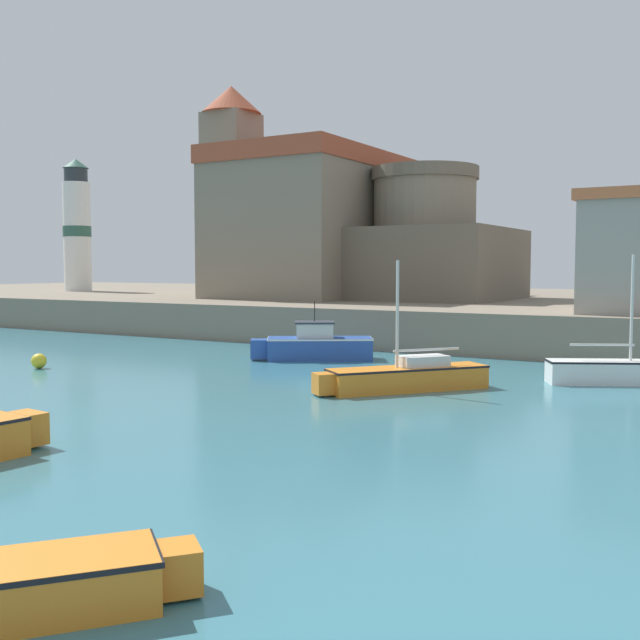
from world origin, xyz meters
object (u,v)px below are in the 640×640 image
object	(u,v)px
sailboat_orange_2	(406,376)
fortress	(424,252)
mooring_buoy	(39,361)
church	(317,222)
motorboat_blue_4	(316,345)
sailboat_white_1	(623,371)
lighthouse	(77,228)

from	to	relation	value
sailboat_orange_2	fortress	size ratio (longest dim) A/B	0.48
sailboat_orange_2	mooring_buoy	bearing A→B (deg)	-170.29
sailboat_orange_2	church	xyz separation A→B (m)	(-17.85, 24.32, 6.86)
mooring_buoy	church	bearing A→B (deg)	96.06
sailboat_orange_2	motorboat_blue_4	bearing A→B (deg)	140.66
motorboat_blue_4	sailboat_white_1	bearing A→B (deg)	-2.12
mooring_buoy	lighthouse	bearing A→B (deg)	135.92
sailboat_orange_2	church	bearing A→B (deg)	126.28
church	lighthouse	xyz separation A→B (m)	(-23.36, -1.51, 0.16)
motorboat_blue_4	church	world-z (taller)	church
motorboat_blue_4	fortress	distance (m)	18.68
fortress	church	bearing A→B (deg)	175.20
mooring_buoy	fortress	xyz separation A→B (m)	(5.79, 26.16, 4.81)
sailboat_white_1	fortress	distance (m)	24.36
sailboat_orange_2	motorboat_blue_4	size ratio (longest dim) A/B	1.02
fortress	lighthouse	distance (m)	32.10
lighthouse	church	bearing A→B (deg)	3.70
lighthouse	sailboat_white_1	bearing A→B (deg)	-20.53
sailboat_white_1	fortress	size ratio (longest dim) A/B	0.47
lighthouse	motorboat_blue_4	bearing A→B (deg)	-26.59
sailboat_white_1	sailboat_orange_2	distance (m)	7.89
sailboat_orange_2	motorboat_blue_4	xyz separation A→B (m)	(-6.85, 5.62, 0.16)
mooring_buoy	lighthouse	xyz separation A→B (m)	(-26.21, 25.38, 7.19)
church	sailboat_orange_2	bearing A→B (deg)	-53.72
sailboat_white_1	sailboat_orange_2	world-z (taller)	sailboat_white_1
sailboat_orange_2	mooring_buoy	size ratio (longest dim) A/B	8.72
church	lighthouse	bearing A→B (deg)	-176.30
mooring_buoy	church	xyz separation A→B (m)	(-2.85, 26.89, 7.04)
motorboat_blue_4	church	distance (m)	22.71
fortress	lighthouse	size ratio (longest dim) A/B	0.98
mooring_buoy	fortress	world-z (taller)	fortress
sailboat_white_1	church	xyz separation A→B (m)	(-23.84, 19.18, 6.88)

